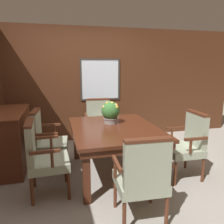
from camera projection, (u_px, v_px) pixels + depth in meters
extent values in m
plane|color=#A39E93|center=(104.00, 175.00, 3.36)|extent=(14.00, 14.00, 0.00)
cube|color=#4C2816|center=(87.00, 85.00, 4.78)|extent=(7.20, 0.06, 2.45)
cube|color=white|center=(100.00, 80.00, 4.78)|extent=(0.81, 0.01, 0.83)
cube|color=#38332D|center=(100.00, 59.00, 4.69)|extent=(0.88, 0.02, 0.04)
cube|color=#38332D|center=(100.00, 99.00, 4.87)|extent=(0.88, 0.02, 0.03)
cube|color=#38332D|center=(81.00, 80.00, 4.68)|extent=(0.04, 0.02, 0.83)
cube|color=#38332D|center=(119.00, 79.00, 4.88)|extent=(0.03, 0.02, 0.83)
cube|color=#4C2314|center=(86.00, 177.00, 2.62)|extent=(0.09, 0.09, 0.70)
cube|color=#4C2314|center=(166.00, 167.00, 2.87)|extent=(0.09, 0.09, 0.70)
cube|color=#4C2314|center=(76.00, 140.00, 3.89)|extent=(0.09, 0.09, 0.70)
cube|color=#4C2314|center=(132.00, 135.00, 4.15)|extent=(0.09, 0.09, 0.70)
cube|color=#4C2314|center=(114.00, 133.00, 3.32)|extent=(1.20, 1.50, 0.09)
cube|color=#4C2314|center=(114.00, 128.00, 3.30)|extent=(1.26, 1.56, 0.04)
cylinder|color=#562B19|center=(161.00, 160.00, 3.46)|extent=(0.04, 0.04, 0.37)
cylinder|color=#562B19|center=(175.00, 173.00, 3.03)|extent=(0.04, 0.04, 0.37)
cylinder|color=#562B19|center=(186.00, 157.00, 3.56)|extent=(0.04, 0.04, 0.37)
cylinder|color=#562B19|center=(203.00, 170.00, 3.13)|extent=(0.04, 0.04, 0.37)
cube|color=#9EA88E|center=(182.00, 150.00, 3.24)|extent=(0.51, 0.52, 0.11)
cube|color=#9EA88E|center=(196.00, 130.00, 3.23)|extent=(0.09, 0.47, 0.48)
cube|color=#562B19|center=(197.00, 113.00, 3.17)|extent=(0.10, 0.47, 0.03)
cylinder|color=#562B19|center=(172.00, 134.00, 3.45)|extent=(0.04, 0.04, 0.20)
cube|color=#562B19|center=(176.00, 128.00, 3.45)|extent=(0.35, 0.04, 0.04)
cylinder|color=#562B19|center=(191.00, 146.00, 2.95)|extent=(0.04, 0.04, 0.20)
cube|color=#562B19|center=(196.00, 139.00, 2.95)|extent=(0.35, 0.04, 0.04)
cylinder|color=#562B19|center=(151.00, 189.00, 2.65)|extent=(0.04, 0.04, 0.37)
cylinder|color=#562B19|center=(115.00, 193.00, 2.57)|extent=(0.04, 0.04, 0.37)
cylinder|color=#562B19|center=(167.00, 212.00, 2.24)|extent=(0.04, 0.04, 0.37)
cylinder|color=#562B19|center=(124.00, 218.00, 2.15)|extent=(0.04, 0.04, 0.37)
cube|color=#9EA88E|center=(140.00, 182.00, 2.35)|extent=(0.54, 0.52, 0.11)
cube|color=#9EA88E|center=(147.00, 165.00, 2.09)|extent=(0.47, 0.11, 0.48)
cube|color=#562B19|center=(148.00, 140.00, 2.04)|extent=(0.47, 0.11, 0.03)
cylinder|color=#562B19|center=(162.00, 165.00, 2.40)|extent=(0.04, 0.04, 0.20)
cube|color=#562B19|center=(165.00, 159.00, 2.31)|extent=(0.06, 0.35, 0.04)
cylinder|color=#562B19|center=(115.00, 169.00, 2.30)|extent=(0.04, 0.04, 0.20)
cube|color=#562B19|center=(117.00, 163.00, 2.21)|extent=(0.06, 0.35, 0.04)
cylinder|color=#562B19|center=(65.00, 164.00, 3.31)|extent=(0.04, 0.04, 0.37)
cylinder|color=#562B19|center=(67.00, 153.00, 3.75)|extent=(0.04, 0.04, 0.37)
cylinder|color=#562B19|center=(36.00, 166.00, 3.25)|extent=(0.04, 0.04, 0.37)
cylinder|color=#562B19|center=(40.00, 154.00, 3.68)|extent=(0.04, 0.04, 0.37)
cube|color=#9EA88E|center=(51.00, 145.00, 3.44)|extent=(0.54, 0.55, 0.11)
cube|color=#9EA88E|center=(36.00, 127.00, 3.35)|extent=(0.12, 0.47, 0.48)
cube|color=#562B19|center=(35.00, 111.00, 3.30)|extent=(0.13, 0.47, 0.03)
cylinder|color=#562B19|center=(51.00, 141.00, 3.16)|extent=(0.04, 0.04, 0.20)
cube|color=#562B19|center=(46.00, 134.00, 3.13)|extent=(0.35, 0.07, 0.04)
cylinder|color=#562B19|center=(55.00, 130.00, 3.67)|extent=(0.04, 0.04, 0.20)
cube|color=#562B19|center=(50.00, 125.00, 3.64)|extent=(0.35, 0.07, 0.04)
cylinder|color=#562B19|center=(90.00, 144.00, 4.17)|extent=(0.04, 0.04, 0.37)
cylinder|color=#562B19|center=(113.00, 142.00, 4.26)|extent=(0.04, 0.04, 0.37)
cylinder|color=#562B19|center=(88.00, 136.00, 4.58)|extent=(0.04, 0.04, 0.37)
cylinder|color=#562B19|center=(109.00, 135.00, 4.67)|extent=(0.04, 0.04, 0.37)
cube|color=#9EA88E|center=(100.00, 128.00, 4.37)|extent=(0.53, 0.52, 0.11)
cube|color=#9EA88E|center=(98.00, 111.00, 4.51)|extent=(0.47, 0.10, 0.48)
cube|color=#562B19|center=(98.00, 99.00, 4.45)|extent=(0.47, 0.11, 0.03)
cylinder|color=#562B19|center=(86.00, 121.00, 4.25)|extent=(0.04, 0.04, 0.20)
cube|color=#562B19|center=(86.00, 116.00, 4.30)|extent=(0.05, 0.35, 0.04)
cylinder|color=#562B19|center=(113.00, 120.00, 4.35)|extent=(0.04, 0.04, 0.20)
cube|color=#562B19|center=(112.00, 114.00, 4.40)|extent=(0.05, 0.35, 0.04)
cylinder|color=#562B19|center=(69.00, 186.00, 2.71)|extent=(0.04, 0.04, 0.37)
cylinder|color=#562B19|center=(66.00, 170.00, 3.14)|extent=(0.04, 0.04, 0.37)
cylinder|color=#562B19|center=(32.00, 191.00, 2.59)|extent=(0.04, 0.04, 0.37)
cylinder|color=#562B19|center=(34.00, 174.00, 3.02)|extent=(0.04, 0.04, 0.37)
cube|color=#9EA88E|center=(49.00, 163.00, 2.81)|extent=(0.51, 0.53, 0.11)
cube|color=#9EA88E|center=(31.00, 143.00, 2.69)|extent=(0.10, 0.47, 0.48)
cube|color=#562B19|center=(29.00, 123.00, 2.64)|extent=(0.11, 0.47, 0.03)
cylinder|color=#562B19|center=(52.00, 159.00, 2.54)|extent=(0.04, 0.04, 0.20)
cube|color=#562B19|center=(45.00, 152.00, 2.50)|extent=(0.35, 0.05, 0.04)
cylinder|color=#562B19|center=(51.00, 144.00, 3.04)|extent=(0.04, 0.04, 0.20)
cube|color=#562B19|center=(45.00, 138.00, 3.00)|extent=(0.35, 0.05, 0.04)
cylinder|color=gray|center=(111.00, 120.00, 3.50)|extent=(0.21, 0.21, 0.09)
cylinder|color=gray|center=(111.00, 118.00, 3.49)|extent=(0.22, 0.22, 0.02)
sphere|color=#387033|center=(111.00, 111.00, 3.46)|extent=(0.29, 0.29, 0.29)
sphere|color=#F4AC4A|center=(110.00, 109.00, 3.60)|extent=(0.05, 0.05, 0.05)
sphere|color=gold|center=(107.00, 103.00, 3.41)|extent=(0.05, 0.05, 0.05)
sphere|color=#D9C152|center=(112.00, 103.00, 3.40)|extent=(0.05, 0.05, 0.05)
sphere|color=#F3A34F|center=(109.00, 105.00, 3.56)|extent=(0.05, 0.05, 0.05)
sphere|color=gold|center=(117.00, 107.00, 3.38)|extent=(0.05, 0.05, 0.05)
sphere|color=#F3BE52|center=(118.00, 108.00, 3.53)|extent=(0.04, 0.04, 0.04)
sphere|color=#EAA559|center=(116.00, 105.00, 3.40)|extent=(0.05, 0.05, 0.05)
sphere|color=#ECB950|center=(104.00, 107.00, 3.40)|extent=(0.04, 0.04, 0.04)
sphere|color=#E9BF59|center=(110.00, 102.00, 3.49)|extent=(0.04, 0.04, 0.04)
cube|color=brown|center=(11.00, 139.00, 3.60)|extent=(0.50, 1.29, 0.91)
cube|color=brown|center=(8.00, 112.00, 3.50)|extent=(0.52, 1.31, 0.02)
sphere|color=#4C422D|center=(26.00, 124.00, 3.60)|extent=(0.03, 0.03, 0.03)
sphere|color=#4C422D|center=(26.00, 150.00, 3.40)|extent=(0.03, 0.03, 0.03)
sphere|color=#4C422D|center=(30.00, 138.00, 3.95)|extent=(0.03, 0.03, 0.03)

